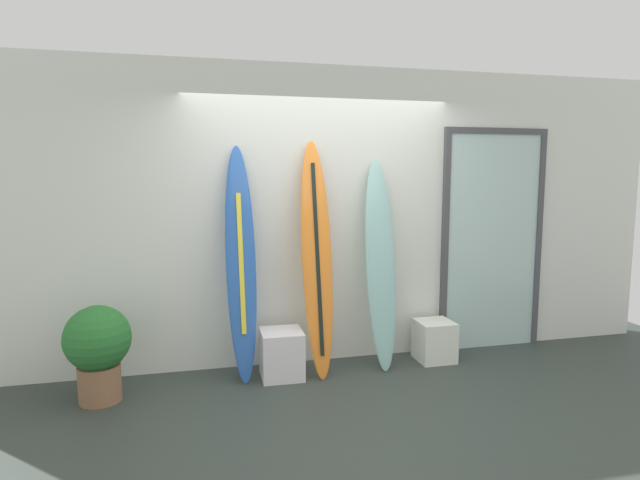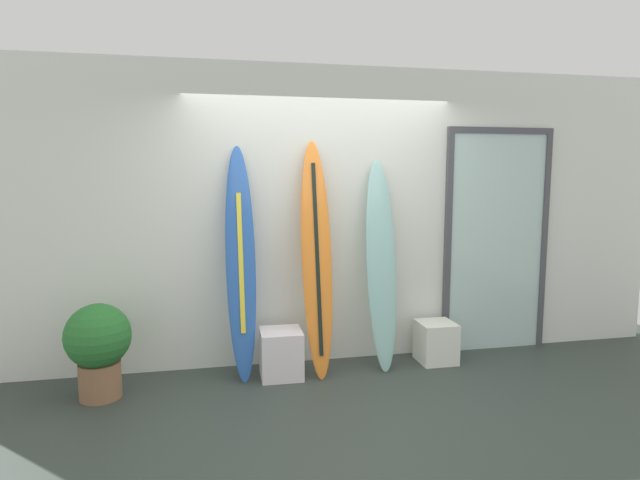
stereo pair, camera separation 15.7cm
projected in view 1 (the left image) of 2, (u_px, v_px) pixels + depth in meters
The scene contains 9 objects.
ground at pixel (357, 416), 3.96m from camera, with size 8.00×8.00×0.04m, color #323B35.
wall_back at pixel (317, 216), 5.04m from camera, with size 7.20×0.20×2.80m, color silver.
surfboard_cobalt at pixel (241, 265), 4.57m from camera, with size 0.28×0.47×2.06m.
surfboard_sunset at pixel (317, 258), 4.68m from camera, with size 0.28×0.52×2.11m.
surfboard_seafoam at pixel (381, 265), 4.86m from camera, with size 0.30×0.47×1.94m.
display_block_left at pixel (282, 354), 4.65m from camera, with size 0.37×0.37×0.42m.
display_block_center at pixel (434, 341), 5.08m from camera, with size 0.34×0.34×0.39m.
glass_door at pixel (492, 237), 5.38m from camera, with size 1.13×0.06×2.26m.
potted_plant at pixel (98, 347), 4.13m from camera, with size 0.52×0.52×0.78m.
Camera 1 is at (-1.16, -3.59, 1.80)m, focal length 29.39 mm.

